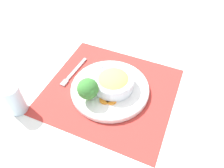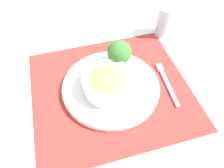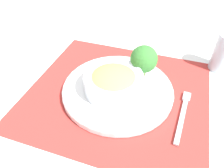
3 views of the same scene
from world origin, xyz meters
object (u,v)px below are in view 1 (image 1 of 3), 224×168
(broccoli_floret, at_px, (88,89))
(fork, at_px, (72,74))
(bowl, at_px, (113,81))
(water_glass, at_px, (15,101))

(broccoli_floret, relative_size, fork, 0.52)
(bowl, height_order, fork, bowl)
(bowl, distance_m, water_glass, 0.37)
(bowl, relative_size, broccoli_floret, 1.69)
(bowl, bearing_deg, water_glass, 45.84)
(bowl, xyz_separation_m, fork, (0.19, 0.02, -0.04))
(broccoli_floret, relative_size, water_glass, 0.79)
(fork, bearing_deg, bowl, -177.97)
(water_glass, xyz_separation_m, fork, (-0.06, -0.24, -0.05))
(water_glass, bearing_deg, broccoli_floret, -141.58)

